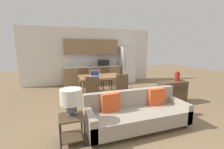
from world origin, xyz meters
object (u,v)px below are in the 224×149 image
object	(u,v)px
table_lamp	(71,99)
credenza	(172,92)
refrigerator	(126,65)
laptop	(94,75)
dining_chair_far_left	(84,79)
couch	(136,113)
vase	(177,76)
dining_chair_far_right	(106,77)
side_table	(72,125)
dining_chair_near_left	(92,90)
dining_chair_near_right	(121,87)
dining_table	(100,78)

from	to	relation	value
table_lamp	credenza	xyz separation A→B (m)	(3.21, 1.03, -0.49)
refrigerator	laptop	distance (m)	2.86
dining_chair_far_left	laptop	size ratio (longest dim) A/B	2.40
couch	credenza	size ratio (longest dim) A/B	2.50
refrigerator	vase	xyz separation A→B (m)	(0.31, -3.23, -0.06)
dining_chair_far_left	refrigerator	bearing A→B (deg)	28.90
vase	dining_chair_far_right	size ratio (longest dim) A/B	0.32
side_table	refrigerator	bearing A→B (deg)	54.47
credenza	dining_chair_far_left	distance (m)	3.35
credenza	dining_chair_near_left	xyz separation A→B (m)	(-2.51, 0.53, 0.17)
side_table	credenza	bearing A→B (deg)	18.32
dining_chair_far_left	dining_chair_near_right	xyz separation A→B (m)	(0.94, -1.66, 0.00)
refrigerator	dining_chair_near_right	bearing A→B (deg)	-117.91
side_table	dining_chair_near_right	size ratio (longest dim) A/B	0.55
dining_table	refrigerator	bearing A→B (deg)	44.67
table_lamp	vase	xyz separation A→B (m)	(3.39, 1.07, 0.00)
couch	table_lamp	bearing A→B (deg)	-177.08
couch	dining_chair_far_left	world-z (taller)	dining_chair_far_left
couch	laptop	bearing A→B (deg)	100.40
dining_chair_far_left	dining_chair_far_right	bearing A→B (deg)	5.08
table_lamp	dining_chair_near_left	size ratio (longest dim) A/B	0.53
refrigerator	dining_chair_far_right	distance (m)	1.81
vase	dining_chair_far_left	size ratio (longest dim) A/B	0.32
dining_chair_near_left	laptop	xyz separation A→B (m)	(0.26, 0.83, 0.29)
vase	dining_chair_far_right	world-z (taller)	vase
dining_chair_far_right	dining_chair_near_right	distance (m)	1.66
dining_chair_near_right	side_table	bearing A→B (deg)	49.44
dining_chair_far_left	laptop	xyz separation A→B (m)	(0.25, -0.87, 0.29)
dining_chair_near_left	laptop	distance (m)	0.92
couch	dining_chair_near_right	world-z (taller)	dining_chair_near_right
refrigerator	side_table	size ratio (longest dim) A/B	3.46
refrigerator	couch	distance (m)	4.60
vase	dining_table	bearing A→B (deg)	148.55
credenza	dining_chair_far_right	world-z (taller)	dining_chair_far_right
table_lamp	vase	size ratio (longest dim) A/B	1.67
refrigerator	side_table	world-z (taller)	refrigerator
refrigerator	dining_table	size ratio (longest dim) A/B	1.22
refrigerator	dining_chair_near_right	size ratio (longest dim) A/B	1.91
dining_table	credenza	world-z (taller)	dining_table
dining_table	couch	bearing A→B (deg)	-84.99
dining_chair_far_left	dining_chair_near_right	bearing A→B (deg)	-55.53
refrigerator	dining_chair_far_right	xyz separation A→B (m)	(-1.42, -1.04, -0.38)
vase	dining_chair_near_left	size ratio (longest dim) A/B	0.32
dining_chair_near_right	laptop	world-z (taller)	laptop
laptop	dining_table	bearing A→B (deg)	30.96
dining_chair_far_left	laptop	distance (m)	0.95
dining_chair_far_right	laptop	world-z (taller)	laptop
dining_chair_near_left	laptop	world-z (taller)	laptop
dining_table	dining_chair_far_left	xyz separation A→B (m)	(-0.47, 0.84, -0.18)
table_lamp	refrigerator	bearing A→B (deg)	54.38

